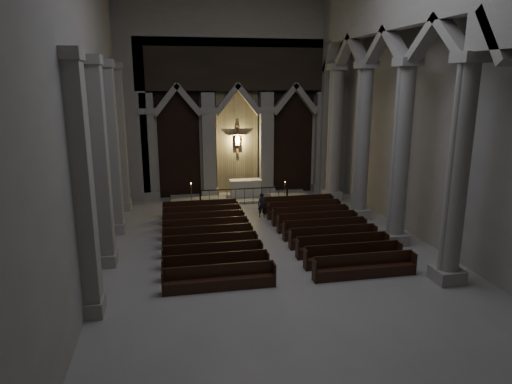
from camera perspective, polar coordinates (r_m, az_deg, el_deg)
The scene contains 11 objects.
room at distance 16.80m, azimuth 3.80°, elevation 15.39°, with size 24.00×24.10×12.00m.
sanctuary_wall at distance 28.11m, azimuth -2.35°, elevation 12.80°, with size 14.00×0.77×12.00m.
right_arcade at distance 20.11m, azimuth 18.69°, elevation 15.12°, with size 1.00×24.00×12.00m.
left_pilasters at distance 20.17m, azimuth -18.01°, elevation 3.96°, with size 0.60×13.00×8.03m.
sanctuary_step at distance 28.09m, azimuth -1.93°, elevation -0.70°, with size 8.50×2.60×0.15m, color #9E9B93.
altar at distance 28.19m, azimuth -1.34°, elevation 0.57°, with size 1.97×0.79×1.00m.
altar_rail at distance 26.57m, azimuth -1.45°, elevation -0.20°, with size 5.23×0.09×1.03m.
candle_stand_left at distance 26.39m, azimuth -8.05°, elevation -1.08°, with size 0.24×0.24×1.44m.
candle_stand_right at distance 27.36m, azimuth 3.61°, elevation -0.54°, with size 0.21×0.21×1.25m.
pews at distance 20.72m, azimuth 1.48°, elevation -5.45°, with size 9.36×9.26×0.88m.
worshipper at distance 24.22m, azimuth 0.77°, elevation -1.67°, with size 0.47×0.31×1.30m, color black.
Camera 1 is at (-4.25, -16.24, 7.16)m, focal length 32.00 mm.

